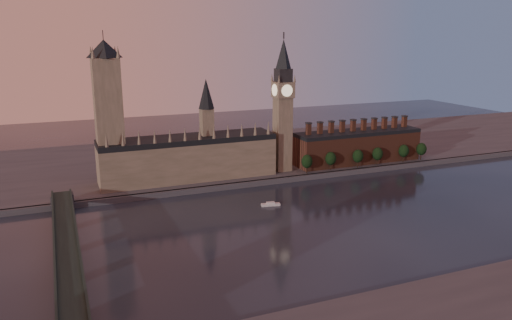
{
  "coord_description": "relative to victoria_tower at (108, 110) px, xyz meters",
  "views": [
    {
      "loc": [
        -154.42,
        -238.24,
        108.93
      ],
      "look_at": [
        -34.89,
        55.0,
        29.31
      ],
      "focal_mm": 35.0,
      "sensor_mm": 36.0,
      "label": 1
    }
  ],
  "objects": [
    {
      "name": "ground",
      "position": [
        120.0,
        -115.0,
        -59.09
      ],
      "size": [
        900.0,
        900.0,
        0.0
      ],
      "primitive_type": "plane",
      "color": "black",
      "rests_on": "ground"
    },
    {
      "name": "north_bank",
      "position": [
        120.0,
        63.04,
        -57.09
      ],
      "size": [
        900.0,
        182.0,
        4.0
      ],
      "color": "#4C4C51",
      "rests_on": "ground"
    },
    {
      "name": "palace_of_westminster",
      "position": [
        55.59,
        -0.09,
        -37.46
      ],
      "size": [
        130.0,
        30.3,
        74.0
      ],
      "color": "gray",
      "rests_on": "north_bank"
    },
    {
      "name": "victoria_tower",
      "position": [
        0.0,
        0.0,
        0.0
      ],
      "size": [
        24.0,
        24.0,
        108.0
      ],
      "color": "gray",
      "rests_on": "north_bank"
    },
    {
      "name": "big_ben",
      "position": [
        130.0,
        -5.0,
        -2.26
      ],
      "size": [
        15.0,
        15.0,
        107.0
      ],
      "color": "gray",
      "rests_on": "north_bank"
    },
    {
      "name": "chimney_block",
      "position": [
        200.0,
        -5.0,
        -41.27
      ],
      "size": [
        110.0,
        25.0,
        37.0
      ],
      "color": "brown",
      "rests_on": "north_bank"
    },
    {
      "name": "embankment_tree_0",
      "position": [
        143.85,
        -20.83,
        -45.62
      ],
      "size": [
        8.6,
        8.6,
        14.88
      ],
      "color": "black",
      "rests_on": "north_bank"
    },
    {
      "name": "embankment_tree_1",
      "position": [
        165.78,
        -19.6,
        -45.62
      ],
      "size": [
        8.6,
        8.6,
        14.88
      ],
      "color": "black",
      "rests_on": "north_bank"
    },
    {
      "name": "embankment_tree_2",
      "position": [
        190.39,
        -20.89,
        -45.62
      ],
      "size": [
        8.6,
        8.6,
        14.88
      ],
      "color": "black",
      "rests_on": "north_bank"
    },
    {
      "name": "embankment_tree_3",
      "position": [
        209.95,
        -20.27,
        -45.62
      ],
      "size": [
        8.6,
        8.6,
        14.88
      ],
      "color": "black",
      "rests_on": "north_bank"
    },
    {
      "name": "embankment_tree_4",
      "position": [
        236.91,
        -19.59,
        -45.62
      ],
      "size": [
        8.6,
        8.6,
        14.88
      ],
      "color": "black",
      "rests_on": "north_bank"
    },
    {
      "name": "embankment_tree_5",
      "position": [
        255.45,
        -19.75,
        -45.62
      ],
      "size": [
        8.6,
        8.6,
        14.88
      ],
      "color": "black",
      "rests_on": "north_bank"
    },
    {
      "name": "westminster_bridge",
      "position": [
        -35.0,
        -117.7,
        -51.65
      ],
      "size": [
        14.0,
        200.0,
        11.55
      ],
      "color": "#1C2B25",
      "rests_on": "ground"
    },
    {
      "name": "river_boat",
      "position": [
        91.55,
        -69.61,
        -58.14
      ],
      "size": [
        12.82,
        6.01,
        2.47
      ],
      "rotation": [
        0.0,
        0.0,
        -0.21
      ],
      "color": "silver",
      "rests_on": "ground"
    }
  ]
}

